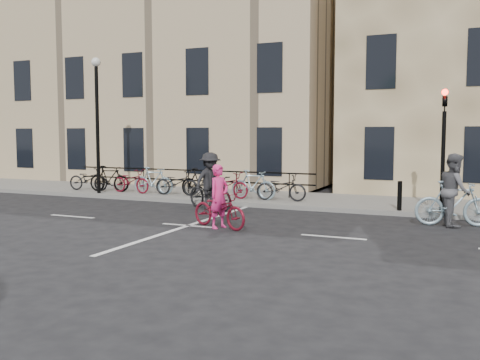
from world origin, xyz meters
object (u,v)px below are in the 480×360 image
at_px(lamp_post, 97,108).
at_px(cyclist_pink, 219,206).
at_px(traffic_light, 444,135).
at_px(cyclist_grey, 454,197).
at_px(cyclist_dark, 210,187).

relative_size(lamp_post, cyclist_pink, 2.63).
distance_m(traffic_light, lamp_post, 12.74).
height_order(traffic_light, cyclist_pink, traffic_light).
distance_m(cyclist_pink, cyclist_grey, 6.34).
height_order(traffic_light, cyclist_grey, traffic_light).
distance_m(cyclist_pink, cyclist_dark, 3.51).
xyz_separation_m(lamp_post, cyclist_grey, (13.09, -1.56, -2.69)).
relative_size(traffic_light, cyclist_grey, 1.84).
height_order(cyclist_grey, cyclist_dark, cyclist_grey).
bearing_deg(cyclist_pink, cyclist_grey, -43.17).
relative_size(traffic_light, lamp_post, 0.74).
relative_size(lamp_post, cyclist_dark, 2.37).
xyz_separation_m(cyclist_pink, cyclist_dark, (-1.80, 3.01, 0.16)).
bearing_deg(lamp_post, traffic_light, -0.27).
bearing_deg(cyclist_dark, cyclist_pink, -124.90).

